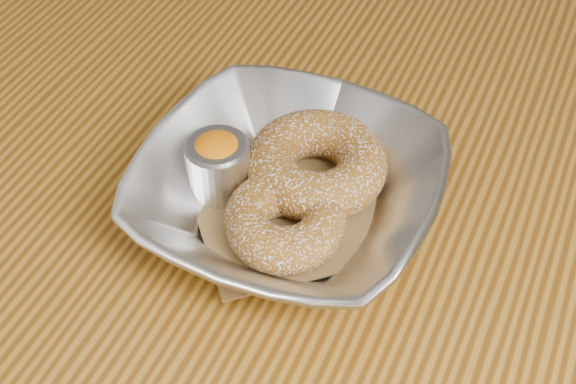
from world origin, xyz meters
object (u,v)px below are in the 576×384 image
at_px(serving_bowl, 288,193).
at_px(ramekin, 218,163).
at_px(donut_back, 317,164).
at_px(donut_front, 285,218).
at_px(donut_extra, 285,224).
at_px(table, 432,276).

height_order(serving_bowl, ramekin, ramekin).
xyz_separation_m(donut_back, donut_front, (-0.00, -0.06, -0.00)).
distance_m(donut_back, donut_extra, 0.07).
relative_size(serving_bowl, donut_back, 2.05).
xyz_separation_m(donut_extra, ramekin, (-0.07, 0.03, 0.01)).
bearing_deg(donut_extra, table, 42.99).
bearing_deg(serving_bowl, donut_back, 77.34).
xyz_separation_m(donut_back, donut_extra, (0.00, -0.07, -0.00)).
relative_size(donut_back, donut_extra, 1.27).
bearing_deg(donut_front, serving_bowl, 109.39).
bearing_deg(donut_front, ramekin, 161.39).
bearing_deg(donut_back, donut_extra, -88.28).
relative_size(serving_bowl, ramekin, 4.36).
distance_m(serving_bowl, donut_back, 0.04).
bearing_deg(table, ramekin, -159.10).
distance_m(serving_bowl, donut_extra, 0.03).
bearing_deg(ramekin, donut_front, -18.61).
height_order(table, ramekin, ramekin).
bearing_deg(donut_back, table, 16.04).
height_order(serving_bowl, donut_back, serving_bowl).
distance_m(serving_bowl, donut_front, 0.02).
relative_size(table, donut_front, 12.78).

